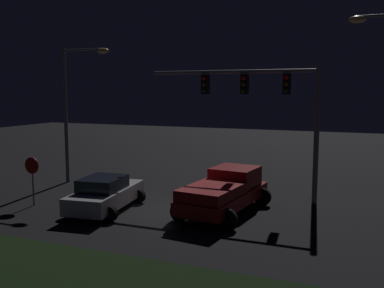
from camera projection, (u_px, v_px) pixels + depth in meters
name	position (u px, v px, depth m)	size (l,w,h in m)	color
ground_plane	(170.00, 210.00, 18.95)	(80.00, 80.00, 0.00)	black
grass_median	(52.00, 279.00, 11.89)	(20.51, 4.34, 0.10)	black
pickup_truck	(226.00, 189.00, 18.45)	(3.30, 5.60, 1.80)	maroon
car_sedan	(105.00, 194.00, 18.74)	(2.82, 4.58, 1.51)	#B7B7BC
traffic_signal_gantry	(264.00, 97.00, 20.26)	(8.32, 0.56, 6.50)	slate
street_lamp_left	(75.00, 97.00, 23.85)	(3.03, 0.44, 7.55)	slate
stop_sign	(32.00, 172.00, 19.43)	(0.76, 0.08, 2.23)	slate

